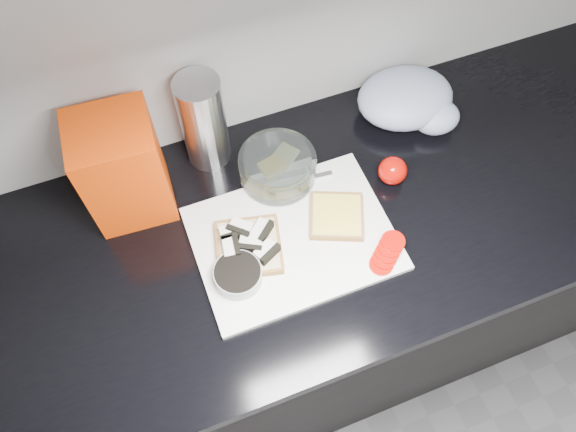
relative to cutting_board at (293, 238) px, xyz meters
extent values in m
cube|color=black|center=(0.06, 0.03, -0.48)|extent=(3.50, 0.60, 0.86)
cube|color=black|center=(0.06, 0.03, -0.03)|extent=(3.50, 0.64, 0.04)
cube|color=white|center=(0.00, 0.00, 0.00)|extent=(0.40, 0.30, 0.01)
cube|color=#CABB8E|center=(-0.09, 0.01, 0.01)|extent=(0.15, 0.15, 0.02)
cube|color=white|center=(-0.12, 0.05, 0.03)|extent=(0.05, 0.03, 0.02)
cube|color=black|center=(-0.12, 0.05, 0.03)|extent=(0.05, 0.01, 0.02)
cube|color=white|center=(-0.10, 0.05, 0.03)|extent=(0.05, 0.05, 0.02)
cube|color=black|center=(-0.10, 0.05, 0.03)|extent=(0.04, 0.04, 0.02)
cube|color=white|center=(-0.06, 0.03, 0.03)|extent=(0.05, 0.05, 0.02)
cube|color=black|center=(-0.06, 0.03, 0.03)|extent=(0.04, 0.04, 0.02)
cube|color=white|center=(-0.13, 0.01, 0.04)|extent=(0.03, 0.05, 0.02)
cube|color=black|center=(-0.13, 0.01, 0.04)|extent=(0.02, 0.05, 0.02)
cube|color=white|center=(-0.09, 0.01, 0.03)|extent=(0.05, 0.04, 0.02)
cube|color=black|center=(-0.09, 0.01, 0.03)|extent=(0.05, 0.03, 0.02)
cube|color=white|center=(-0.07, -0.02, 0.03)|extent=(0.05, 0.04, 0.02)
cube|color=black|center=(-0.07, -0.02, 0.03)|extent=(0.05, 0.03, 0.02)
cube|color=#CABB8E|center=(0.10, 0.01, 0.01)|extent=(0.14, 0.14, 0.01)
cube|color=yellow|center=(0.10, 0.01, 0.02)|extent=(0.12, 0.12, 0.00)
cylinder|color=#B50B04|center=(0.14, -0.12, 0.01)|extent=(0.05, 0.05, 0.01)
cylinder|color=#B50B04|center=(0.15, -0.11, 0.01)|extent=(0.06, 0.06, 0.01)
cylinder|color=#B50B04|center=(0.16, -0.11, 0.02)|extent=(0.06, 0.06, 0.01)
cylinder|color=#B50B04|center=(0.17, -0.10, 0.02)|extent=(0.07, 0.07, 0.01)
cylinder|color=#B50B04|center=(0.18, -0.09, 0.02)|extent=(0.07, 0.07, 0.01)
cube|color=silver|center=(0.02, 0.13, 0.01)|extent=(0.12, 0.02, 0.00)
cube|color=silver|center=(0.11, 0.12, 0.01)|extent=(0.06, 0.02, 0.01)
cylinder|color=#9CA1A1|center=(-0.13, -0.05, 0.02)|extent=(0.09, 0.09, 0.05)
cylinder|color=black|center=(-0.13, -0.05, 0.04)|extent=(0.09, 0.09, 0.01)
cylinder|color=silver|center=(-0.08, 0.10, 0.00)|extent=(0.11, 0.11, 0.01)
cylinder|color=silver|center=(0.02, 0.16, 0.03)|extent=(0.17, 0.17, 0.07)
cube|color=yellow|center=(0.01, 0.15, 0.02)|extent=(0.06, 0.05, 0.04)
cube|color=#EFDA8F|center=(0.05, 0.17, 0.01)|extent=(0.07, 0.07, 0.01)
cube|color=#EB3603|center=(-0.28, 0.21, 0.12)|extent=(0.17, 0.15, 0.24)
cylinder|color=#B8B8BD|center=(-0.10, 0.27, 0.11)|extent=(0.10, 0.10, 0.23)
ellipsoid|color=#A0AAC5|center=(0.36, 0.23, 0.04)|extent=(0.24, 0.20, 0.10)
ellipsoid|color=#A0AAC5|center=(0.41, 0.16, 0.03)|extent=(0.12, 0.10, 0.07)
sphere|color=#B50B04|center=(0.25, 0.06, 0.03)|extent=(0.06, 0.06, 0.06)
camera|label=1|loc=(-0.20, -0.49, 1.02)|focal=35.00mm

